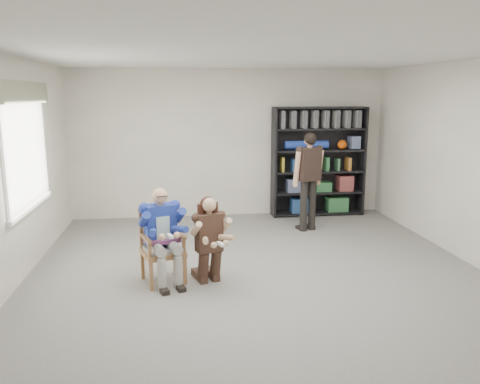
{
  "coord_description": "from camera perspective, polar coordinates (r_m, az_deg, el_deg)",
  "views": [
    {
      "loc": [
        -1.02,
        -5.41,
        2.3
      ],
      "look_at": [
        -0.2,
        0.6,
        1.05
      ],
      "focal_mm": 35.0,
      "sensor_mm": 36.0,
      "label": 1
    }
  ],
  "objects": [
    {
      "name": "room_shell",
      "position": [
        5.58,
        2.87,
        2.35
      ],
      "size": [
        6.0,
        7.0,
        2.8
      ],
      "primitive_type": null,
      "color": "beige",
      "rests_on": "ground"
    },
    {
      "name": "floor",
      "position": [
        5.97,
        2.73,
        -11.04
      ],
      "size": [
        6.0,
        7.0,
        0.01
      ],
      "primitive_type": "cube",
      "color": "#5F5E59",
      "rests_on": "ground"
    },
    {
      "name": "window_left",
      "position": [
        6.73,
        -24.48,
        4.88
      ],
      "size": [
        0.16,
        2.0,
        1.75
      ],
      "primitive_type": null,
      "color": "white",
      "rests_on": "room_shell"
    },
    {
      "name": "armchair",
      "position": [
        5.93,
        -9.41,
        -6.56
      ],
      "size": [
        0.67,
        0.66,
        0.93
      ],
      "primitive_type": null,
      "rotation": [
        0.0,
        0.0,
        0.32
      ],
      "color": "brown",
      "rests_on": "floor"
    },
    {
      "name": "seated_man",
      "position": [
        5.89,
        -9.45,
        -5.27
      ],
      "size": [
        0.72,
        0.85,
        1.21
      ],
      "primitive_type": null,
      "rotation": [
        0.0,
        0.0,
        0.32
      ],
      "color": "navy",
      "rests_on": "floor"
    },
    {
      "name": "kneeling_woman",
      "position": [
        5.8,
        -3.7,
        -5.93
      ],
      "size": [
        0.67,
        0.85,
        1.1
      ],
      "primitive_type": null,
      "rotation": [
        0.0,
        0.0,
        0.32
      ],
      "color": "#342417",
      "rests_on": "floor"
    },
    {
      "name": "bookshelf",
      "position": [
        9.19,
        9.53,
        3.66
      ],
      "size": [
        1.8,
        0.38,
        2.1
      ],
      "primitive_type": null,
      "color": "black",
      "rests_on": "floor"
    },
    {
      "name": "standing_man",
      "position": [
        8.09,
        8.37,
        1.17
      ],
      "size": [
        0.59,
        0.45,
        1.7
      ],
      "primitive_type": null,
      "rotation": [
        0.0,
        0.0,
        0.33
      ],
      "color": "black",
      "rests_on": "floor"
    }
  ]
}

